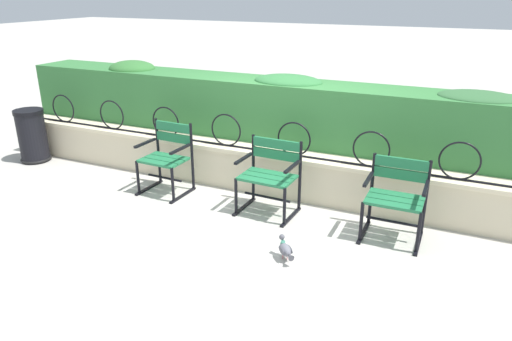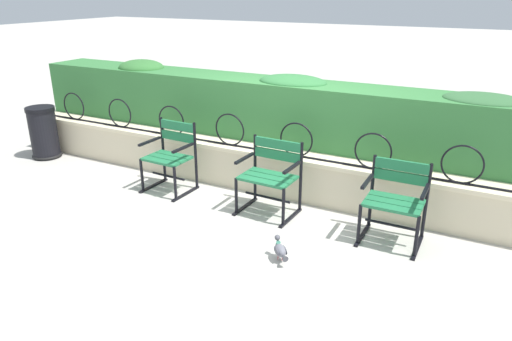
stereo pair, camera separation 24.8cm
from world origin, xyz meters
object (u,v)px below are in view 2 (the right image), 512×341
(park_chair_centre, at_px, (271,174))
(pigeon_near_chairs, at_px, (280,250))
(park_chair_right, at_px, (395,199))
(trash_bin, at_px, (44,134))
(park_chair_left, at_px, (171,155))

(park_chair_centre, xyz_separation_m, pigeon_near_chairs, (0.56, -0.93, -0.35))
(park_chair_centre, bearing_deg, pigeon_near_chairs, -59.09)
(park_chair_right, relative_size, pigeon_near_chairs, 3.47)
(park_chair_centre, height_order, trash_bin, park_chair_centre)
(park_chair_left, height_order, pigeon_near_chairs, park_chair_left)
(park_chair_centre, bearing_deg, trash_bin, 178.41)
(park_chair_right, distance_m, trash_bin, 5.28)
(park_chair_left, height_order, trash_bin, park_chair_left)
(park_chair_centre, relative_size, pigeon_near_chairs, 3.53)
(pigeon_near_chairs, distance_m, trash_bin, 4.56)
(park_chair_right, distance_m, pigeon_near_chairs, 1.29)
(trash_bin, bearing_deg, pigeon_near_chairs, -13.21)
(park_chair_right, bearing_deg, park_chair_centre, 179.06)
(park_chair_left, distance_m, pigeon_near_chairs, 2.20)
(park_chair_left, relative_size, park_chair_centre, 1.05)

